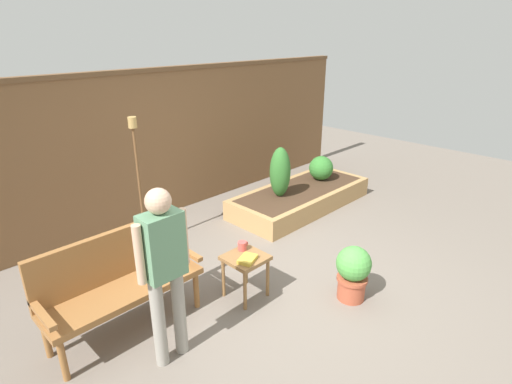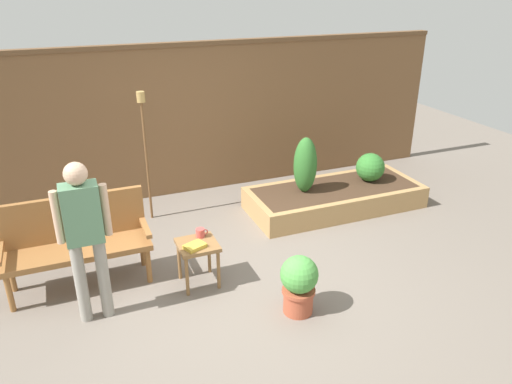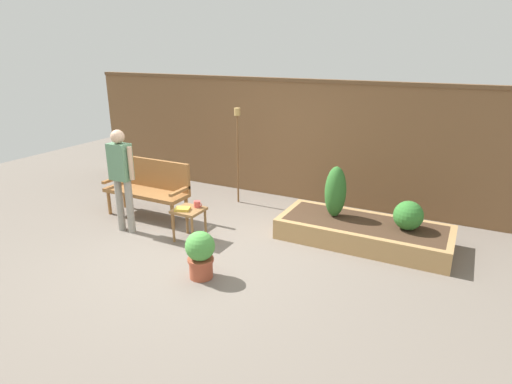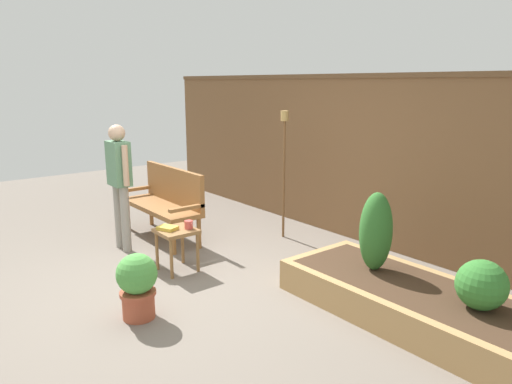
{
  "view_description": "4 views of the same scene",
  "coord_description": "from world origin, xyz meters",
  "px_view_note": "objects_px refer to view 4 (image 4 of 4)",
  "views": [
    {
      "loc": [
        -2.89,
        -2.46,
        2.63
      ],
      "look_at": [
        0.21,
        0.59,
        0.9
      ],
      "focal_mm": 28.57,
      "sensor_mm": 36.0,
      "label": 1
    },
    {
      "loc": [
        -1.46,
        -4.09,
        2.97
      ],
      "look_at": [
        0.35,
        0.39,
        0.84
      ],
      "focal_mm": 34.47,
      "sensor_mm": 36.0,
      "label": 2
    },
    {
      "loc": [
        3.07,
        -4.45,
        2.67
      ],
      "look_at": [
        0.51,
        0.54,
        0.76
      ],
      "focal_mm": 29.96,
      "sensor_mm": 36.0,
      "label": 3
    },
    {
      "loc": [
        4.08,
        -2.28,
        2.05
      ],
      "look_at": [
        0.07,
        0.92,
        0.87
      ],
      "focal_mm": 33.57,
      "sensor_mm": 36.0,
      "label": 4
    }
  ],
  "objects_px": {
    "side_table": "(177,237)",
    "person_by_bench": "(119,176)",
    "shrub_near_bench": "(376,232)",
    "shrub_far_corner": "(482,285)",
    "cup_on_table": "(189,225)",
    "tiki_torch": "(284,152)",
    "garden_bench": "(167,198)",
    "potted_boxwood": "(137,283)",
    "book_on_table": "(168,228)"
  },
  "relations": [
    {
      "from": "garden_bench",
      "to": "potted_boxwood",
      "type": "xyz_separation_m",
      "value": [
        1.89,
        -1.31,
        -0.22
      ]
    },
    {
      "from": "shrub_far_corner",
      "to": "tiki_torch",
      "type": "relative_size",
      "value": 0.24
    },
    {
      "from": "garden_bench",
      "to": "shrub_far_corner",
      "type": "xyz_separation_m",
      "value": [
        3.97,
        0.63,
        -0.04
      ]
    },
    {
      "from": "garden_bench",
      "to": "cup_on_table",
      "type": "relative_size",
      "value": 11.06
    },
    {
      "from": "shrub_near_bench",
      "to": "shrub_far_corner",
      "type": "height_order",
      "value": "shrub_near_bench"
    },
    {
      "from": "cup_on_table",
      "to": "person_by_bench",
      "type": "xyz_separation_m",
      "value": [
        -1.12,
        -0.29,
        0.41
      ]
    },
    {
      "from": "side_table",
      "to": "cup_on_table",
      "type": "relative_size",
      "value": 3.69
    },
    {
      "from": "shrub_near_bench",
      "to": "shrub_far_corner",
      "type": "bearing_deg",
      "value": 0.0
    },
    {
      "from": "side_table",
      "to": "shrub_far_corner",
      "type": "bearing_deg",
      "value": 21.66
    },
    {
      "from": "side_table",
      "to": "tiki_torch",
      "type": "distance_m",
      "value": 1.89
    },
    {
      "from": "shrub_near_bench",
      "to": "tiki_torch",
      "type": "height_order",
      "value": "tiki_torch"
    },
    {
      "from": "side_table",
      "to": "tiki_torch",
      "type": "bearing_deg",
      "value": 95.43
    },
    {
      "from": "cup_on_table",
      "to": "tiki_torch",
      "type": "xyz_separation_m",
      "value": [
        -0.23,
        1.6,
        0.64
      ]
    },
    {
      "from": "shrub_far_corner",
      "to": "garden_bench",
      "type": "bearing_deg",
      "value": -171.01
    },
    {
      "from": "cup_on_table",
      "to": "shrub_far_corner",
      "type": "height_order",
      "value": "shrub_far_corner"
    },
    {
      "from": "potted_boxwood",
      "to": "shrub_near_bench",
      "type": "xyz_separation_m",
      "value": [
        1.05,
        1.94,
        0.35
      ]
    },
    {
      "from": "book_on_table",
      "to": "potted_boxwood",
      "type": "relative_size",
      "value": 0.34
    },
    {
      "from": "side_table",
      "to": "shrub_near_bench",
      "type": "xyz_separation_m",
      "value": [
        1.8,
        1.13,
        0.28
      ]
    },
    {
      "from": "shrub_far_corner",
      "to": "tiki_torch",
      "type": "distance_m",
      "value": 3.13
    },
    {
      "from": "potted_boxwood",
      "to": "person_by_bench",
      "type": "relative_size",
      "value": 0.38
    },
    {
      "from": "book_on_table",
      "to": "potted_boxwood",
      "type": "distance_m",
      "value": 1.1
    },
    {
      "from": "garden_bench",
      "to": "book_on_table",
      "type": "xyz_separation_m",
      "value": [
        1.09,
        -0.58,
        -0.05
      ]
    },
    {
      "from": "shrub_far_corner",
      "to": "person_by_bench",
      "type": "relative_size",
      "value": 0.26
    },
    {
      "from": "book_on_table",
      "to": "shrub_near_bench",
      "type": "distance_m",
      "value": 2.21
    },
    {
      "from": "side_table",
      "to": "person_by_bench",
      "type": "relative_size",
      "value": 0.31
    },
    {
      "from": "garden_bench",
      "to": "tiki_torch",
      "type": "relative_size",
      "value": 0.85
    },
    {
      "from": "book_on_table",
      "to": "person_by_bench",
      "type": "height_order",
      "value": "person_by_bench"
    },
    {
      "from": "cup_on_table",
      "to": "tiki_torch",
      "type": "distance_m",
      "value": 1.74
    },
    {
      "from": "book_on_table",
      "to": "shrub_far_corner",
      "type": "xyz_separation_m",
      "value": [
        2.88,
        1.21,
        0.0
      ]
    },
    {
      "from": "garden_bench",
      "to": "shrub_far_corner",
      "type": "height_order",
      "value": "garden_bench"
    },
    {
      "from": "cup_on_table",
      "to": "potted_boxwood",
      "type": "bearing_deg",
      "value": -53.96
    },
    {
      "from": "tiki_torch",
      "to": "person_by_bench",
      "type": "height_order",
      "value": "tiki_torch"
    },
    {
      "from": "shrub_far_corner",
      "to": "shrub_near_bench",
      "type": "bearing_deg",
      "value": 180.0
    },
    {
      "from": "book_on_table",
      "to": "potted_boxwood",
      "type": "height_order",
      "value": "potted_boxwood"
    },
    {
      "from": "shrub_near_bench",
      "to": "side_table",
      "type": "bearing_deg",
      "value": -147.98
    },
    {
      "from": "shrub_far_corner",
      "to": "person_by_bench",
      "type": "xyz_separation_m",
      "value": [
        -3.88,
        -1.3,
        0.43
      ]
    },
    {
      "from": "garden_bench",
      "to": "cup_on_table",
      "type": "bearing_deg",
      "value": -17.42
    },
    {
      "from": "garden_bench",
      "to": "shrub_near_bench",
      "type": "relative_size",
      "value": 1.9
    },
    {
      "from": "tiki_torch",
      "to": "shrub_far_corner",
      "type": "bearing_deg",
      "value": -11.2
    },
    {
      "from": "book_on_table",
      "to": "person_by_bench",
      "type": "relative_size",
      "value": 0.13
    },
    {
      "from": "shrub_near_bench",
      "to": "person_by_bench",
      "type": "distance_m",
      "value": 3.14
    },
    {
      "from": "book_on_table",
      "to": "tiki_torch",
      "type": "relative_size",
      "value": 0.12
    },
    {
      "from": "shrub_near_bench",
      "to": "person_by_bench",
      "type": "bearing_deg",
      "value": -155.46
    },
    {
      "from": "garden_bench",
      "to": "shrub_far_corner",
      "type": "distance_m",
      "value": 4.02
    },
    {
      "from": "garden_bench",
      "to": "tiki_torch",
      "type": "bearing_deg",
      "value": 51.44
    },
    {
      "from": "garden_bench",
      "to": "person_by_bench",
      "type": "height_order",
      "value": "person_by_bench"
    },
    {
      "from": "garden_bench",
      "to": "potted_boxwood",
      "type": "distance_m",
      "value": 2.31
    },
    {
      "from": "garden_bench",
      "to": "tiki_torch",
      "type": "distance_m",
      "value": 1.68
    },
    {
      "from": "tiki_torch",
      "to": "side_table",
      "type": "bearing_deg",
      "value": -84.57
    },
    {
      "from": "garden_bench",
      "to": "potted_boxwood",
      "type": "bearing_deg",
      "value": -34.81
    }
  ]
}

